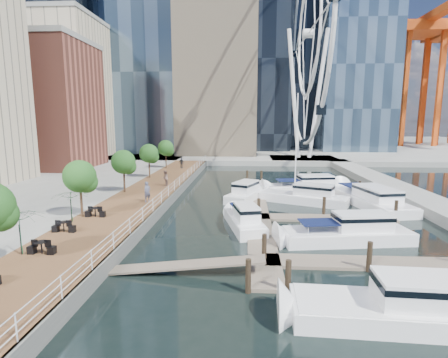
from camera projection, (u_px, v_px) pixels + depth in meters
name	position (u px, v px, depth m)	size (l,w,h in m)	color
ground	(218.00, 249.00, 23.82)	(520.00, 520.00, 0.00)	black
boardwalk	(149.00, 195.00, 39.07)	(6.00, 60.00, 1.00)	brown
seawall	(175.00, 195.00, 38.88)	(0.25, 60.00, 1.00)	#595954
land_far	(241.00, 144.00, 124.16)	(200.00, 114.00, 1.00)	gray
breakwater	(396.00, 189.00, 42.17)	(4.00, 60.00, 1.00)	gray
pier	(304.00, 160.00, 74.05)	(14.00, 12.00, 1.00)	gray
railing	(174.00, 186.00, 38.72)	(0.10, 60.00, 1.05)	white
floating_docks	(310.00, 208.00, 33.06)	(16.00, 34.00, 2.60)	#6D6051
midrise_condos	(0.00, 88.00, 50.14)	(19.00, 67.00, 28.00)	#BCAD8E
ferris_wheel	(308.00, 34.00, 69.89)	(5.80, 45.60, 47.80)	white
street_trees	(123.00, 162.00, 37.62)	(2.60, 42.60, 4.60)	#3F2B1C
cafe_tables	(54.00, 236.00, 22.28)	(2.50, 13.70, 0.74)	black
yacht_foreground	(346.00, 242.00, 25.21)	(2.70, 10.10, 2.15)	white
pedestrian_near	(147.00, 192.00, 33.28)	(0.72, 0.47, 1.97)	#4B4E64
pedestrian_mid	(165.00, 178.00, 41.60)	(0.91, 0.71, 1.87)	#87685D
pedestrian_far	(182.00, 163.00, 57.46)	(1.02, 0.42, 1.73)	#2F333B
moored_yachts	(310.00, 207.00, 35.38)	(18.35, 32.18, 11.50)	white
cafe_seating	(16.00, 236.00, 19.68)	(3.78, 17.36, 2.65)	#0F381F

